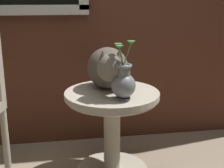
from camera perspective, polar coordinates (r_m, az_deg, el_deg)
The scene contains 3 objects.
wicker_side_table at distance 2.00m, azimuth -0.00°, elevation -6.40°, with size 0.58×0.58×0.56m.
cat at distance 1.97m, azimuth -0.71°, elevation 2.93°, with size 0.28×0.63×0.28m.
pewter_vase_with_ivy at distance 1.77m, azimuth 2.05°, elevation 0.34°, with size 0.14×0.14×0.33m.
Camera 1 is at (-0.04, -1.69, 1.14)m, focal length 50.69 mm.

